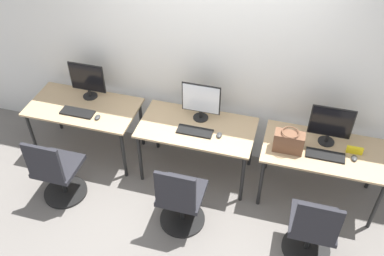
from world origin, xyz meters
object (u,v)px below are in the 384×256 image
object	(u,v)px
mouse_left	(97,117)
monitor_center	(201,101)
office_chair_left	(57,174)
monitor_right	(331,124)
office_chair_center	(180,201)
mouse_right	(354,158)
mouse_center	(219,135)
keyboard_center	(195,131)
handbag	(289,142)
keyboard_left	(77,112)
office_chair_right	(312,231)
keyboard_right	(325,155)
monitor_left	(87,80)

from	to	relation	value
mouse_left	monitor_center	world-z (taller)	monitor_center
office_chair_left	monitor_right	bearing A→B (deg)	18.53
office_chair_center	mouse_right	size ratio (longest dim) A/B	9.97
mouse_center	office_chair_center	bearing A→B (deg)	-108.07
mouse_right	office_chair_left	bearing A→B (deg)	-166.52
mouse_left	keyboard_center	distance (m)	1.10
monitor_center	monitor_right	size ratio (longest dim) A/B	1.00
keyboard_center	handbag	size ratio (longest dim) A/B	1.28
keyboard_left	office_chair_right	world-z (taller)	office_chair_right
monitor_right	office_chair_right	bearing A→B (deg)	-91.70
office_chair_center	handbag	distance (m)	1.24
monitor_center	handbag	xyz separation A→B (m)	(0.98, -0.26, -0.12)
mouse_left	handbag	xyz separation A→B (m)	(2.08, 0.06, 0.10)
keyboard_right	handbag	xyz separation A→B (m)	(-0.38, -0.01, 0.11)
monitor_left	mouse_center	world-z (taller)	monitor_left
keyboard_right	handbag	distance (m)	0.39
office_chair_left	office_chair_center	distance (m)	1.38
keyboard_center	mouse_center	size ratio (longest dim) A/B	4.28
mouse_center	monitor_right	size ratio (longest dim) A/B	0.20
monitor_center	keyboard_center	xyz separation A→B (m)	(0.00, -0.25, -0.23)
monitor_left	mouse_right	size ratio (longest dim) A/B	4.94
mouse_center	monitor_right	bearing A→B (deg)	11.15
mouse_center	keyboard_left	bearing A→B (deg)	-178.27
office_chair_left	keyboard_center	bearing A→B (deg)	27.06
monitor_left	office_chair_center	distance (m)	1.80
monitor_center	monitor_right	xyz separation A→B (m)	(1.36, -0.03, 0.00)
keyboard_left	keyboard_right	xyz separation A→B (m)	(2.72, 0.04, 0.00)
monitor_left	mouse_right	xyz separation A→B (m)	(3.00, -0.25, -0.22)
mouse_left	office_chair_left	bearing A→B (deg)	-111.13
handbag	office_chair_center	bearing A→B (deg)	-144.30
office_chair_left	monitor_left	bearing A→B (deg)	91.21
keyboard_center	mouse_right	size ratio (longest dim) A/B	4.28
mouse_center	mouse_right	xyz separation A→B (m)	(1.37, 0.02, 0.00)
mouse_left	handbag	distance (m)	2.09
office_chair_left	monitor_right	distance (m)	2.91
office_chair_right	handbag	bearing A→B (deg)	117.02
keyboard_right	office_chair_right	xyz separation A→B (m)	(-0.03, -0.70, -0.34)
monitor_left	office_chair_left	distance (m)	1.12
office_chair_right	keyboard_left	bearing A→B (deg)	166.31
office_chair_left	keyboard_center	distance (m)	1.54
keyboard_center	office_chair_right	bearing A→B (deg)	-27.70
keyboard_left	monitor_center	bearing A→B (deg)	12.16
mouse_left	keyboard_left	bearing A→B (deg)	174.53
keyboard_right	office_chair_right	world-z (taller)	office_chair_right
office_chair_left	keyboard_right	xyz separation A→B (m)	(2.70, 0.69, 0.34)
monitor_right	keyboard_right	xyz separation A→B (m)	(0.00, -0.22, -0.23)
monitor_center	mouse_center	bearing A→B (deg)	-42.49
keyboard_left	monitor_center	distance (m)	1.41
monitor_right	mouse_left	bearing A→B (deg)	-173.29
keyboard_left	keyboard_center	xyz separation A→B (m)	(1.36, 0.04, 0.00)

